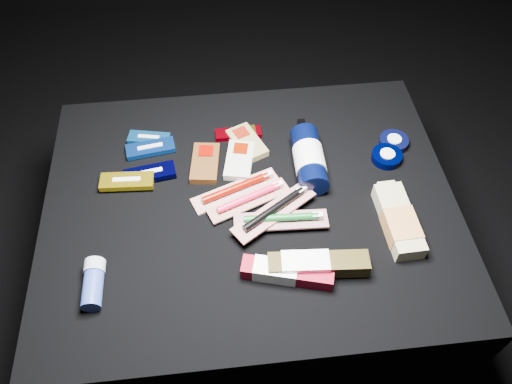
{
  "coord_description": "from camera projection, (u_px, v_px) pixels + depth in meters",
  "views": [
    {
      "loc": [
        -0.06,
        -0.71,
        1.36
      ],
      "look_at": [
        0.01,
        0.01,
        0.42
      ],
      "focal_mm": 35.0,
      "sensor_mm": 36.0,
      "label": 1
    }
  ],
  "objects": [
    {
      "name": "toothbrush_pack_0",
      "position": [
        237.0,
        189.0,
        1.2
      ],
      "size": [
        0.22,
        0.13,
        0.02
      ],
      "rotation": [
        0.0,
        0.0,
        0.36
      ],
      "color": "silver",
      "rests_on": "cloth_table"
    },
    {
      "name": "toothbrush_pack_3",
      "position": [
        275.0,
        210.0,
        1.14
      ],
      "size": [
        0.21,
        0.16,
        0.02
      ],
      "rotation": [
        0.0,
        0.0,
        0.58
      ],
      "color": "#AEA7A3",
      "rests_on": "cloth_table"
    },
    {
      "name": "power_bar",
      "position": [
        241.0,
        133.0,
        1.32
      ],
      "size": [
        0.12,
        0.04,
        0.01
      ],
      "rotation": [
        0.0,
        0.0,
        0.01
      ],
      "color": "#76000A",
      "rests_on": "cloth_table"
    },
    {
      "name": "cloth_table",
      "position": [
        251.0,
        245.0,
        1.35
      ],
      "size": [
        0.98,
        0.78,
        0.4
      ],
      "primitive_type": "cube",
      "color": "black",
      "rests_on": "ground"
    },
    {
      "name": "toothpaste_carton_red",
      "position": [
        283.0,
        272.0,
        1.05
      ],
      "size": [
        0.2,
        0.09,
        0.04
      ],
      "rotation": [
        0.0,
        0.0,
        -0.27
      ],
      "color": "maroon",
      "rests_on": "cloth_table"
    },
    {
      "name": "luna_bar_3",
      "position": [
        127.0,
        181.0,
        1.21
      ],
      "size": [
        0.13,
        0.06,
        0.02
      ],
      "rotation": [
        0.0,
        0.0,
        -0.06
      ],
      "color": "#BE9F11",
      "rests_on": "cloth_table"
    },
    {
      "name": "luna_bar_1",
      "position": [
        151.0,
        148.0,
        1.28
      ],
      "size": [
        0.13,
        0.06,
        0.02
      ],
      "rotation": [
        0.0,
        0.0,
        0.15
      ],
      "color": "navy",
      "rests_on": "cloth_table"
    },
    {
      "name": "bodywash_bottle",
      "position": [
        399.0,
        222.0,
        1.13
      ],
      "size": [
        0.07,
        0.2,
        0.04
      ],
      "rotation": [
        0.0,
        0.0,
        0.03
      ],
      "color": "tan",
      "rests_on": "cloth_table"
    },
    {
      "name": "clif_bar_0",
      "position": [
        205.0,
        162.0,
        1.25
      ],
      "size": [
        0.08,
        0.13,
        0.02
      ],
      "rotation": [
        0.0,
        0.0,
        -0.13
      ],
      "color": "#4B2A10",
      "rests_on": "cloth_table"
    },
    {
      "name": "toothpaste_carton_green",
      "position": [
        314.0,
        265.0,
        1.06
      ],
      "size": [
        0.22,
        0.06,
        0.04
      ],
      "rotation": [
        0.0,
        0.0,
        -0.07
      ],
      "color": "#30260A",
      "rests_on": "cloth_table"
    },
    {
      "name": "toothbrush_pack_1",
      "position": [
        250.0,
        199.0,
        1.18
      ],
      "size": [
        0.21,
        0.12,
        0.02
      ],
      "rotation": [
        0.0,
        0.0,
        0.38
      ],
      "color": "#B0AAA5",
      "rests_on": "cloth_table"
    },
    {
      "name": "deodorant_stick",
      "position": [
        93.0,
        283.0,
        1.03
      ],
      "size": [
        0.04,
        0.11,
        0.04
      ],
      "rotation": [
        0.0,
        0.0,
        -0.0
      ],
      "color": "#2B4290",
      "rests_on": "cloth_table"
    },
    {
      "name": "clif_bar_1",
      "position": [
        240.0,
        159.0,
        1.26
      ],
      "size": [
        0.09,
        0.13,
        0.02
      ],
      "rotation": [
        0.0,
        0.0,
        -0.21
      ],
      "color": "beige",
      "rests_on": "cloth_table"
    },
    {
      "name": "cream_tin_upper",
      "position": [
        394.0,
        142.0,
        1.29
      ],
      "size": [
        0.07,
        0.07,
        0.02
      ],
      "rotation": [
        0.0,
        0.0,
        0.41
      ],
      "color": "black",
      "rests_on": "cloth_table"
    },
    {
      "name": "luna_bar_2",
      "position": [
        150.0,
        174.0,
        1.23
      ],
      "size": [
        0.13,
        0.07,
        0.02
      ],
      "rotation": [
        0.0,
        0.0,
        0.15
      ],
      "color": "black",
      "rests_on": "cloth_table"
    },
    {
      "name": "clif_bar_2",
      "position": [
        246.0,
        142.0,
        1.3
      ],
      "size": [
        0.11,
        0.14,
        0.02
      ],
      "rotation": [
        0.0,
        0.0,
        0.4
      ],
      "color": "olive",
      "rests_on": "cloth_table"
    },
    {
      "name": "cream_tin_lower",
      "position": [
        387.0,
        157.0,
        1.26
      ],
      "size": [
        0.08,
        0.08,
        0.02
      ],
      "rotation": [
        0.0,
        0.0,
        0.33
      ],
      "color": "black",
      "rests_on": "cloth_table"
    },
    {
      "name": "ground",
      "position": [
        251.0,
        280.0,
        1.51
      ],
      "size": [
        3.0,
        3.0,
        0.0
      ],
      "primitive_type": "plane",
      "color": "black",
      "rests_on": "ground"
    },
    {
      "name": "luna_bar_0",
      "position": [
        149.0,
        138.0,
        1.31
      ],
      "size": [
        0.11,
        0.06,
        0.01
      ],
      "rotation": [
        0.0,
        0.0,
        -0.21
      ],
      "color": "#1466B3",
      "rests_on": "cloth_table"
    },
    {
      "name": "toothbrush_pack_2",
      "position": [
        282.0,
        219.0,
        1.13
      ],
      "size": [
        0.22,
        0.06,
        0.02
      ],
      "rotation": [
        0.0,
        0.0,
        -0.05
      ],
      "color": "#A39B97",
      "rests_on": "cloth_table"
    },
    {
      "name": "lotion_bottle",
      "position": [
        309.0,
        159.0,
        1.22
      ],
      "size": [
        0.08,
        0.23,
        0.07
      ],
      "rotation": [
        0.0,
        0.0,
        -0.02
      ],
      "color": "black",
      "rests_on": "cloth_table"
    }
  ]
}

